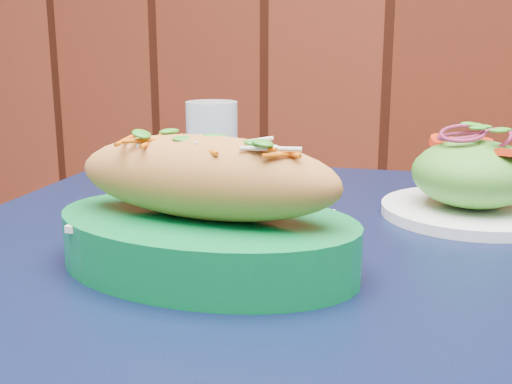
% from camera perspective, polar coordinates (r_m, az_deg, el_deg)
% --- Properties ---
extents(cafe_table, '(0.84, 0.84, 0.75)m').
position_cam_1_polar(cafe_table, '(0.66, 5.21, -12.40)').
color(cafe_table, black).
rests_on(cafe_table, ground).
extents(banh_mi_basket, '(0.29, 0.20, 0.13)m').
position_cam_1_polar(banh_mi_basket, '(0.56, -4.47, -1.97)').
color(banh_mi_basket, '#077234').
rests_on(banh_mi_basket, cafe_table).
extents(salad_plate, '(0.20, 0.20, 0.10)m').
position_cam_1_polar(salad_plate, '(0.76, 18.73, 0.89)').
color(salad_plate, white).
rests_on(salad_plate, cafe_table).
extents(water_glass, '(0.07, 0.07, 0.11)m').
position_cam_1_polar(water_glass, '(0.88, -3.92, 4.32)').
color(water_glass, silver).
rests_on(water_glass, cafe_table).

